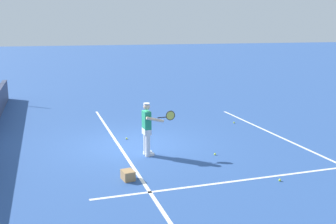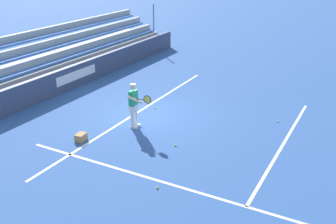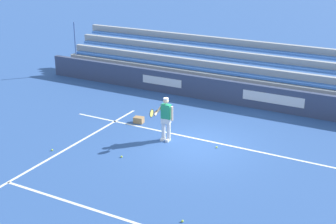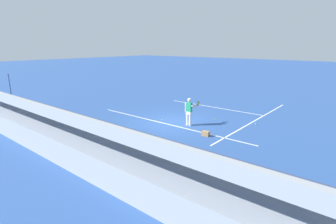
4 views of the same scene
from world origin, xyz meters
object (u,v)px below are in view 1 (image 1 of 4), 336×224
(tennis_ball_far_right, at_px, (215,154))
(ball_box_cardboard, at_px, (128,175))
(tennis_ball_near_player, at_px, (234,123))
(tennis_ball_on_baseline, at_px, (280,180))
(tennis_ball_by_box, at_px, (127,139))
(tennis_player, at_px, (148,128))

(tennis_ball_far_right, bearing_deg, ball_box_cardboard, -68.81)
(ball_box_cardboard, distance_m, tennis_ball_near_player, 7.53)
(tennis_ball_far_right, distance_m, tennis_ball_on_baseline, 2.66)
(tennis_ball_far_right, distance_m, tennis_ball_by_box, 3.55)
(ball_box_cardboard, xyz_separation_m, tennis_ball_near_player, (-4.93, 5.69, -0.10))
(tennis_ball_near_player, bearing_deg, tennis_player, -56.59)
(tennis_player, xyz_separation_m, tennis_ball_by_box, (-2.01, -0.28, -0.86))
(ball_box_cardboard, bearing_deg, tennis_player, 150.71)
(tennis_player, height_order, ball_box_cardboard, tennis_player)
(tennis_player, xyz_separation_m, tennis_ball_on_baseline, (3.21, 2.82, -0.86))
(tennis_player, relative_size, ball_box_cardboard, 4.29)
(tennis_ball_near_player, bearing_deg, tennis_ball_on_baseline, -16.22)
(ball_box_cardboard, distance_m, tennis_ball_on_baseline, 4.09)
(tennis_player, distance_m, tennis_ball_on_baseline, 4.36)
(tennis_ball_near_player, bearing_deg, tennis_ball_by_box, -77.92)
(ball_box_cardboard, height_order, tennis_ball_on_baseline, ball_box_cardboard)
(tennis_ball_far_right, relative_size, tennis_ball_on_baseline, 1.00)
(tennis_ball_on_baseline, bearing_deg, ball_box_cardboard, -109.18)
(tennis_ball_on_baseline, bearing_deg, tennis_ball_far_right, -163.71)
(tennis_ball_far_right, relative_size, tennis_ball_by_box, 1.00)
(tennis_ball_by_box, bearing_deg, tennis_ball_far_right, 41.42)
(tennis_player, relative_size, tennis_ball_far_right, 25.98)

